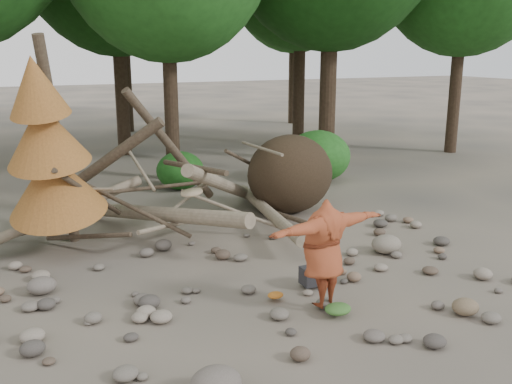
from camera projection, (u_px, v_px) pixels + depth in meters
name	position (u px, v px, depth m)	size (l,w,h in m)	color
ground	(272.00, 294.00, 9.68)	(120.00, 120.00, 0.00)	#514C44
deadfall_pile	(270.00, 178.00, 14.00)	(8.55, 5.24, 3.30)	#332619
dead_conifer	(49.00, 153.00, 10.89)	(2.06, 2.16, 4.35)	#4C3F30
bush_mid	(180.00, 170.00, 16.75)	(1.40, 1.40, 1.12)	#1E5919
bush_right	(318.00, 156.00, 17.67)	(2.00, 2.00, 1.60)	#266920
frisbee_thrower	(324.00, 253.00, 8.87)	(3.44, 0.89, 2.15)	#983F22
backpack	(314.00, 278.00, 9.93)	(0.46, 0.31, 0.31)	black
cloth_green	(338.00, 312.00, 8.84)	(0.43, 0.36, 0.16)	#386729
cloth_orange	(275.00, 298.00, 9.40)	(0.27, 0.22, 0.10)	#B3631E
boulder_front_left	(216.00, 383.00, 6.76)	(0.63, 0.57, 0.38)	#696058
boulder_front_right	(465.00, 307.00, 8.90)	(0.43, 0.39, 0.26)	#746148
boulder_mid_right	(386.00, 244.00, 11.57)	(0.62, 0.56, 0.37)	gray
boulder_mid_left	(42.00, 285.00, 9.66)	(0.49, 0.44, 0.29)	#675F57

